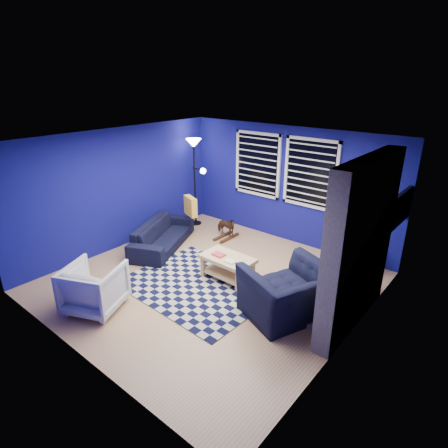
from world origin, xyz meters
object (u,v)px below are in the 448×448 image
object	(u,v)px
tv	(400,209)
armchair_bent	(94,287)
sofa	(163,235)
cabinet	(357,254)
coffee_table	(227,263)
rocking_horse	(226,227)
armchair_big	(288,293)
floor_lamp	(195,155)

from	to	relation	value
tv	armchair_bent	bearing A→B (deg)	-131.29
sofa	cabinet	size ratio (longest dim) A/B	2.92
sofa	coffee_table	world-z (taller)	sofa
sofa	armchair_bent	distance (m)	2.40
armchair_bent	coffee_table	distance (m)	2.26
rocking_horse	armchair_big	bearing A→B (deg)	-128.72
armchair_big	coffee_table	distance (m)	1.42
armchair_big	cabinet	distance (m)	2.26
sofa	rocking_horse	size ratio (longest dim) A/B	3.72
cabinet	armchair_big	bearing A→B (deg)	-82.63
floor_lamp	cabinet	bearing A→B (deg)	5.33
rocking_horse	cabinet	world-z (taller)	cabinet
coffee_table	cabinet	xyz separation A→B (m)	(1.59, 1.99, -0.07)
tv	coffee_table	distance (m)	3.05
tv	rocking_horse	xyz separation A→B (m)	(-3.45, -0.33, -1.11)
coffee_table	floor_lamp	size ratio (longest dim) A/B	0.46
armchair_bent	coffee_table	world-z (taller)	armchair_bent
coffee_table	sofa	bearing A→B (deg)	174.20
rocking_horse	coffee_table	xyz separation A→B (m)	(1.18, -1.41, 0.04)
armchair_big	rocking_horse	size ratio (longest dim) A/B	2.42
rocking_horse	armchair_bent	bearing A→B (deg)	176.65
tv	cabinet	world-z (taller)	tv
floor_lamp	tv	bearing A→B (deg)	1.43
sofa	floor_lamp	size ratio (longest dim) A/B	0.92
sofa	rocking_horse	bearing A→B (deg)	-56.89
tv	coffee_table	world-z (taller)	tv
sofa	rocking_horse	world-z (taller)	sofa
armchair_big	floor_lamp	world-z (taller)	floor_lamp
cabinet	rocking_horse	bearing A→B (deg)	-155.88
armchair_bent	floor_lamp	size ratio (longest dim) A/B	0.40
rocking_horse	floor_lamp	bearing A→B (deg)	73.26
armchair_big	armchair_bent	distance (m)	3.00
tv	armchair_big	distance (m)	2.39
tv	sofa	distance (m)	4.62
sofa	floor_lamp	xyz separation A→B (m)	(-0.37, 1.43, 1.44)
coffee_table	rocking_horse	bearing A→B (deg)	130.09
armchair_big	cabinet	size ratio (longest dim) A/B	1.90
tv	floor_lamp	xyz separation A→B (m)	(-4.57, -0.11, 0.32)
coffee_table	floor_lamp	distance (m)	3.14
armchair_bent	floor_lamp	world-z (taller)	floor_lamp
cabinet	floor_lamp	size ratio (longest dim) A/B	0.31
tv	armchair_bent	xyz separation A→B (m)	(-3.29, -3.75, -1.02)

